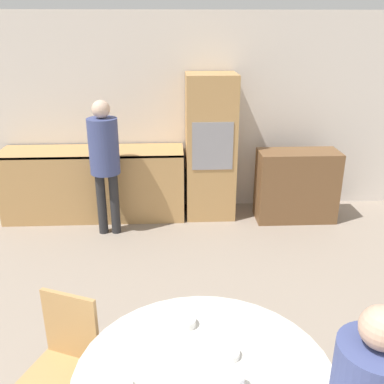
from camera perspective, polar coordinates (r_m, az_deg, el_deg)
The scene contains 9 objects.
wall_back at distance 5.82m, azimuth -1.07°, elevation 10.26°, with size 6.45×0.05×2.60m.
kitchen_counter at distance 5.80m, azimuth -12.86°, elevation 1.22°, with size 2.35×0.60×0.92m.
oven_unit at distance 5.60m, azimuth 2.47°, elevation 5.97°, with size 0.63×0.59×1.87m.
sideboard at distance 5.74m, azimuth 13.74°, elevation 0.82°, with size 1.03×0.45×0.93m.
chair_far_left at distance 2.94m, azimuth -16.59°, elevation -20.36°, with size 0.52×0.52×0.91m.
person_standing at distance 5.11m, azimuth -11.61°, elevation 4.96°, with size 0.35×0.35×1.64m.
cup at distance 2.28m, azimuth 5.97°, elevation -23.89°, with size 0.08×0.08×0.08m.
bowl_near at distance 2.46m, azimuth 4.81°, elevation -20.65°, with size 0.13×0.13×0.04m.
bowl_centre at distance 2.64m, azimuth -0.91°, elevation -16.95°, with size 0.13×0.13×0.05m.
Camera 1 is at (-0.17, -0.24, 2.42)m, focal length 40.00 mm.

